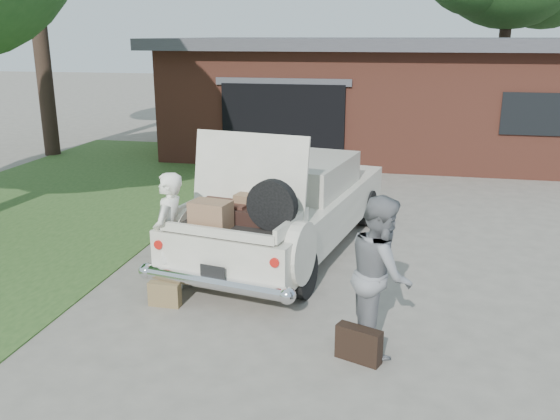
# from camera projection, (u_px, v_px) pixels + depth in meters

# --- Properties ---
(ground) EXTENTS (90.00, 90.00, 0.00)m
(ground) POSITION_uv_depth(u_px,v_px,m) (271.00, 303.00, 7.80)
(ground) COLOR gray
(ground) RESTS_ON ground
(grass_strip) EXTENTS (6.00, 16.00, 0.02)m
(grass_strip) POSITION_uv_depth(u_px,v_px,m) (34.00, 213.00, 11.71)
(grass_strip) COLOR #2D4C1E
(grass_strip) RESTS_ON ground
(house) EXTENTS (12.80, 7.80, 3.30)m
(house) POSITION_uv_depth(u_px,v_px,m) (387.00, 94.00, 17.89)
(house) COLOR brown
(house) RESTS_ON ground
(sedan) EXTENTS (2.87, 5.40, 2.12)m
(sedan) POSITION_uv_depth(u_px,v_px,m) (287.00, 205.00, 9.55)
(sedan) COLOR silver
(sedan) RESTS_ON ground
(woman_left) EXTENTS (0.41, 0.62, 1.69)m
(woman_left) POSITION_uv_depth(u_px,v_px,m) (169.00, 235.00, 7.85)
(woman_left) COLOR white
(woman_left) RESTS_ON ground
(woman_right) EXTENTS (0.82, 0.97, 1.76)m
(woman_right) POSITION_uv_depth(u_px,v_px,m) (380.00, 273.00, 6.49)
(woman_right) COLOR gray
(woman_right) RESTS_ON ground
(suitcase_left) EXTENTS (0.42, 0.14, 0.32)m
(suitcase_left) POSITION_uv_depth(u_px,v_px,m) (165.00, 294.00, 7.67)
(suitcase_left) COLOR olive
(suitcase_left) RESTS_ON ground
(suitcase_right) EXTENTS (0.52, 0.33, 0.39)m
(suitcase_right) POSITION_uv_depth(u_px,v_px,m) (359.00, 344.00, 6.37)
(suitcase_right) COLOR black
(suitcase_right) RESTS_ON ground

